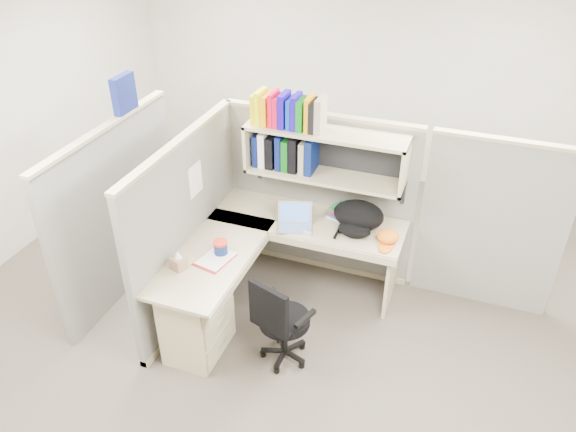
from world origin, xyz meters
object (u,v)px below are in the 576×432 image
at_px(laptop, 294,218).
at_px(task_chair, 282,333).
at_px(snack_canister, 221,247).
at_px(backpack, 357,219).
at_px(desk, 228,293).

relative_size(laptop, task_chair, 0.35).
relative_size(snack_canister, task_chair, 0.14).
relative_size(laptop, backpack, 0.68).
bearing_deg(desk, backpack, 44.06).
distance_m(snack_canister, task_chair, 0.85).
xyz_separation_m(desk, laptop, (0.34, 0.68, 0.40)).
height_order(laptop, backpack, backpack).
bearing_deg(laptop, desk, -133.29).
distance_m(desk, task_chair, 0.57).
relative_size(desk, backpack, 3.95).
xyz_separation_m(laptop, backpack, (0.52, 0.15, 0.02)).
bearing_deg(task_chair, desk, 163.79).
height_order(backpack, task_chair, backpack).
distance_m(laptop, task_chair, 1.01).
bearing_deg(backpack, desk, -119.05).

